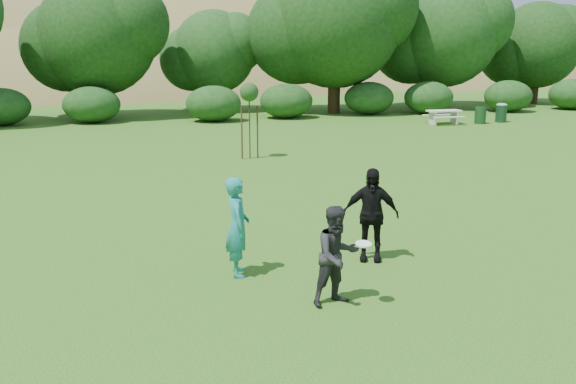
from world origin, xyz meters
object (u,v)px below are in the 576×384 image
object	(u,v)px
player_teal	(237,227)
player_black	(371,214)
trash_can_near	(480,115)
trash_can_lidded	(501,112)
player_grey	(337,256)
picnic_table	(444,115)
sapling	(249,94)

from	to	relation	value
player_teal	player_black	distance (m)	2.72
trash_can_near	trash_can_lidded	world-z (taller)	trash_can_lidded
player_grey	player_teal	bearing A→B (deg)	112.43
player_grey	picnic_table	distance (m)	25.49
player_grey	trash_can_lidded	distance (m)	27.55
player_black	sapling	size ratio (longest dim) A/B	0.66
player_grey	trash_can_lidded	bearing A→B (deg)	37.49
player_grey	picnic_table	xyz separation A→B (m)	(13.85, 21.39, -0.33)
player_grey	trash_can_near	world-z (taller)	player_grey
trash_can_lidded	trash_can_near	bearing A→B (deg)	-168.92
player_black	sapling	world-z (taller)	sapling
player_teal	picnic_table	bearing A→B (deg)	-31.96
player_teal	player_black	size ratio (longest dim) A/B	0.99
trash_can_lidded	sapling	bearing A→B (deg)	-154.79
player_black	picnic_table	xyz separation A→B (m)	(12.44, 19.47, -0.43)
player_teal	picnic_table	distance (m)	24.77
picnic_table	sapling	bearing A→B (deg)	-148.79
player_grey	trash_can_lidded	world-z (taller)	player_grey
sapling	trash_can_lidded	world-z (taller)	sapling
trash_can_near	sapling	bearing A→B (deg)	-153.47
picnic_table	trash_can_lidded	world-z (taller)	trash_can_lidded
trash_can_near	picnic_table	distance (m)	2.06
trash_can_near	trash_can_lidded	bearing A→B (deg)	11.08
player_teal	player_black	bearing A→B (deg)	-81.89
player_teal	trash_can_lidded	size ratio (longest dim) A/B	1.79
player_teal	picnic_table	xyz separation A→B (m)	(15.16, 19.58, -0.42)
trash_can_near	trash_can_lidded	xyz separation A→B (m)	(1.48, 0.29, 0.09)
sapling	picnic_table	world-z (taller)	sapling
trash_can_near	picnic_table	size ratio (longest dim) A/B	0.50
trash_can_near	sapling	xyz separation A→B (m)	(-14.31, -7.14, 1.97)
player_teal	player_grey	world-z (taller)	player_teal
player_teal	player_grey	xyz separation A→B (m)	(1.31, -1.81, -0.10)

